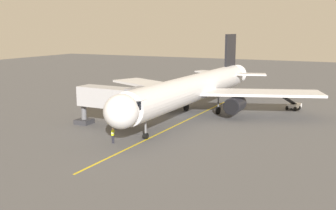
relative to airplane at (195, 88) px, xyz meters
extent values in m
plane|color=#565659|center=(1.49, 0.99, -4.00)|extent=(220.00, 220.00, 0.00)
cube|color=yellow|center=(0.01, 6.28, -4.00)|extent=(1.79, 39.98, 0.01)
cylinder|color=white|center=(0.01, 0.28, 0.10)|extent=(5.11, 34.12, 3.80)
ellipsoid|color=white|center=(0.71, 18.47, 0.10)|extent=(3.76, 4.14, 3.61)
cone|color=white|center=(-0.70, -18.21, 0.10)|extent=(3.53, 3.13, 3.42)
cube|color=black|center=(0.66, 17.07, 0.65)|extent=(3.29, 1.72, 0.90)
cube|color=white|center=(-8.65, -3.11, -0.50)|extent=(17.80, 10.66, 0.36)
cylinder|color=black|center=(-5.82, -0.49, -2.00)|extent=(2.43, 3.49, 2.30)
cylinder|color=black|center=(-5.76, 1.25, -2.00)|extent=(2.11, 0.28, 2.10)
cube|color=white|center=(8.39, -3.77, -0.50)|extent=(17.68, 11.74, 0.36)
cylinder|color=black|center=(5.77, -0.94, -2.00)|extent=(2.43, 3.49, 2.30)
cylinder|color=black|center=(5.84, 0.81, -2.00)|extent=(2.11, 0.28, 2.10)
cube|color=black|center=(-0.59, -15.21, 3.90)|extent=(0.55, 4.81, 7.20)
cube|color=white|center=(-3.77, -14.78, 0.70)|extent=(6.81, 4.05, 0.24)
cube|color=white|center=(2.62, -15.03, 0.70)|extent=(6.84, 4.46, 0.24)
cylinder|color=slate|center=(0.53, 13.77, -2.27)|extent=(0.24, 0.24, 2.77)
cylinder|color=black|center=(0.53, 13.77, -3.65)|extent=(0.48, 0.72, 0.70)
cylinder|color=slate|center=(-2.70, -2.62, -2.07)|extent=(0.24, 0.24, 2.77)
cylinder|color=black|center=(-2.70, -2.62, -3.45)|extent=(0.49, 1.12, 1.10)
cylinder|color=slate|center=(2.49, -2.82, -2.07)|extent=(0.24, 0.24, 2.77)
cylinder|color=black|center=(2.49, -2.82, -3.45)|extent=(0.49, 1.12, 1.10)
cube|color=#B7B7BC|center=(6.93, 11.02, -0.10)|extent=(9.09, 2.95, 2.50)
cube|color=gray|center=(2.43, 11.20, -0.10)|extent=(2.92, 3.31, 3.00)
cylinder|color=slate|center=(11.43, 10.85, -2.05)|extent=(0.70, 0.70, 3.90)
cube|color=#333338|center=(11.43, 10.85, -3.70)|extent=(2.00, 2.00, 0.60)
cylinder|color=#23232D|center=(2.97, 16.80, -3.56)|extent=(0.26, 0.26, 0.88)
cube|color=#D8EA19|center=(2.97, 16.80, -2.82)|extent=(0.34, 0.43, 0.60)
cube|color=silver|center=(2.97, 16.80, -2.82)|extent=(0.36, 0.46, 0.10)
sphere|color=beige|center=(2.97, 16.80, -2.40)|extent=(0.22, 0.22, 0.22)
cylinder|color=#23232D|center=(7.72, 8.91, -3.56)|extent=(0.26, 0.26, 0.88)
cube|color=orange|center=(7.72, 8.91, -2.82)|extent=(0.31, 0.42, 0.60)
cube|color=silver|center=(7.72, 8.91, -2.82)|extent=(0.33, 0.44, 0.10)
sphere|color=tan|center=(7.72, 8.91, -2.40)|extent=(0.22, 0.22, 0.22)
cube|color=white|center=(-12.42, -10.90, -3.38)|extent=(2.06, 2.53, 0.60)
cube|color=black|center=(-11.97, -9.36, -2.48)|extent=(1.92, 3.86, 1.61)
cylinder|color=black|center=(-12.72, -9.61, -3.68)|extent=(0.42, 0.68, 0.64)
cylinder|color=black|center=(-11.48, -9.98, -3.68)|extent=(0.42, 0.68, 0.64)
cylinder|color=black|center=(-13.15, -11.05, -3.68)|extent=(0.42, 0.68, 0.64)
cylinder|color=black|center=(-11.90, -11.41, -3.68)|extent=(0.42, 0.68, 0.64)
camera|label=1|loc=(-20.28, 51.46, 8.33)|focal=41.67mm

